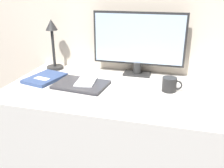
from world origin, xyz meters
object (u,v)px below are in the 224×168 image
at_px(pen, 105,99).
at_px(coffee_mug, 170,84).
at_px(keyboard, 148,102).
at_px(notebook, 45,78).
at_px(laptop, 81,85).
at_px(monitor, 138,42).
at_px(ereader, 86,81).
at_px(desk_lamp, 53,41).

bearing_deg(pen, coffee_mug, 32.79).
bearing_deg(keyboard, coffee_mug, 62.58).
bearing_deg(pen, notebook, 157.17).
bearing_deg(laptop, pen, -37.82).
distance_m(monitor, keyboard, 0.50).
bearing_deg(pen, keyboard, 4.78).
distance_m(ereader, coffee_mug, 0.50).
relative_size(notebook, pen, 1.97).
xyz_separation_m(monitor, laptop, (-0.30, -0.30, -0.22)).
height_order(monitor, notebook, monitor).
relative_size(laptop, coffee_mug, 2.84).
xyz_separation_m(ereader, desk_lamp, (-0.33, 0.24, 0.18)).
bearing_deg(coffee_mug, keyboard, -117.42).
bearing_deg(laptop, ereader, 50.12).
relative_size(laptop, pen, 2.25).
height_order(monitor, ereader, monitor).
bearing_deg(pen, laptop, 142.18).
bearing_deg(ereader, coffee_mug, 3.49).
relative_size(keyboard, coffee_mug, 2.27).
height_order(keyboard, pen, keyboard).
bearing_deg(notebook, pen, -22.83).
xyz_separation_m(laptop, notebook, (-0.27, 0.04, 0.00)).
distance_m(keyboard, laptop, 0.45).
relative_size(laptop, desk_lamp, 0.92).
xyz_separation_m(desk_lamp, coffee_mug, (0.83, -0.21, -0.16)).
height_order(monitor, desk_lamp, monitor).
distance_m(monitor, pen, 0.51).
xyz_separation_m(monitor, pen, (-0.10, -0.45, -0.22)).
distance_m(coffee_mug, pen, 0.39).
bearing_deg(ereader, notebook, 176.92).
height_order(monitor, keyboard, monitor).
distance_m(ereader, pen, 0.25).
bearing_deg(monitor, pen, -102.45).
bearing_deg(coffee_mug, desk_lamp, 165.86).
xyz_separation_m(keyboard, laptop, (-0.42, 0.13, 0.00)).
height_order(laptop, ereader, ereader).
height_order(desk_lamp, coffee_mug, desk_lamp).
relative_size(monitor, laptop, 1.85).
distance_m(keyboard, coffee_mug, 0.22).
height_order(keyboard, ereader, ereader).
relative_size(desk_lamp, coffee_mug, 3.08).
xyz_separation_m(monitor, ereader, (-0.27, -0.27, -0.20)).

